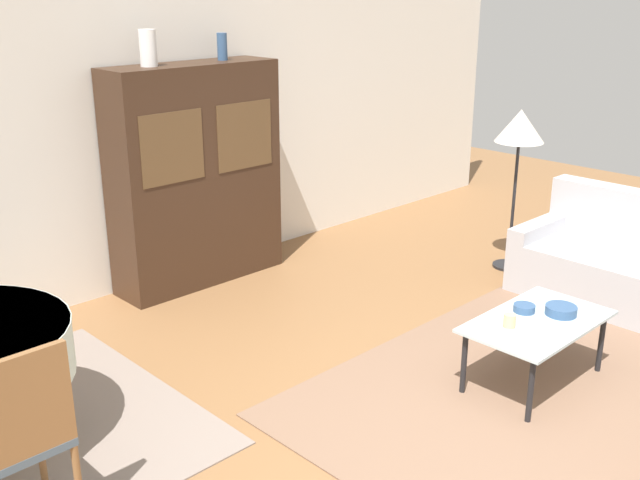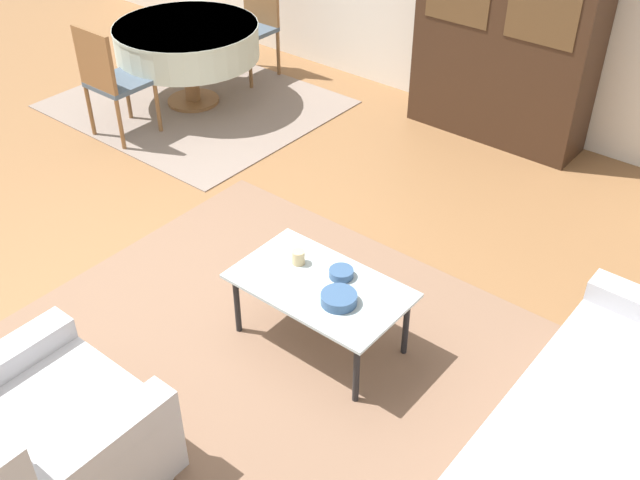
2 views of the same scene
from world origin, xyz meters
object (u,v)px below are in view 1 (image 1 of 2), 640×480
(bowl, at_px, (561,310))
(bowl_small, at_px, (524,308))
(coffee_table, at_px, (537,326))
(display_cabinet, at_px, (196,176))
(vase_tall, at_px, (148,48))
(cup, at_px, (510,321))
(vase_short, at_px, (222,47))
(dining_chair_near, at_px, (17,433))
(floor_lamp, at_px, (520,132))

(bowl, relative_size, bowl_small, 1.43)
(coffee_table, relative_size, display_cabinet, 0.54)
(vase_tall, bearing_deg, bowl, -71.31)
(cup, relative_size, bowl_small, 0.61)
(coffee_table, xyz_separation_m, vase_short, (-0.15, 2.98, 1.56))
(display_cabinet, xyz_separation_m, vase_short, (0.33, 0.00, 1.04))
(bowl_small, bearing_deg, bowl, -55.57)
(coffee_table, distance_m, dining_chair_near, 3.09)
(dining_chair_near, height_order, vase_tall, vase_tall)
(bowl, bearing_deg, dining_chair_near, 163.28)
(display_cabinet, height_order, cup, display_cabinet)
(coffee_table, height_order, display_cabinet, display_cabinet)
(floor_lamp, xyz_separation_m, bowl_small, (-1.65, -1.13, -0.77))
(vase_short, bearing_deg, floor_lamp, -42.92)
(bowl_small, height_order, vase_tall, vase_tall)
(coffee_table, xyz_separation_m, dining_chair_near, (-2.95, 0.88, 0.16))
(floor_lamp, bearing_deg, bowl, -139.16)
(dining_chair_near, relative_size, vase_short, 4.43)
(cup, bearing_deg, vase_tall, 102.22)
(coffee_table, xyz_separation_m, bowl, (0.18, -0.06, 0.07))
(dining_chair_near, bearing_deg, bowl_small, -14.07)
(vase_tall, bearing_deg, bowl_small, -72.50)
(coffee_table, height_order, floor_lamp, floor_lamp)
(bowl_small, bearing_deg, coffee_table, -110.98)
(coffee_table, distance_m, display_cabinet, 3.06)
(coffee_table, height_order, vase_tall, vase_tall)
(coffee_table, xyz_separation_m, display_cabinet, (-0.48, 2.98, 0.53))
(coffee_table, distance_m, bowl, 0.20)
(dining_chair_near, bearing_deg, vase_tall, 44.90)
(dining_chair_near, distance_m, floor_lamp, 4.72)
(bowl, xyz_separation_m, vase_short, (-0.33, 3.04, 1.49))
(dining_chair_near, bearing_deg, vase_short, 36.79)
(bowl_small, bearing_deg, cup, -167.62)
(coffee_table, relative_size, dining_chair_near, 1.02)
(bowl_small, bearing_deg, vase_tall, 107.50)
(floor_lamp, distance_m, bowl_small, 2.15)
(display_cabinet, height_order, bowl, display_cabinet)
(display_cabinet, height_order, dining_chair_near, display_cabinet)
(vase_tall, bearing_deg, floor_lamp, -34.01)
(floor_lamp, height_order, cup, floor_lamp)
(display_cabinet, height_order, vase_short, vase_short)
(floor_lamp, height_order, bowl_small, floor_lamp)
(bowl, height_order, bowl_small, bowl)
(vase_short, bearing_deg, vase_tall, 180.00)
(dining_chair_near, bearing_deg, display_cabinet, 40.24)
(dining_chair_near, height_order, bowl, dining_chair_near)
(floor_lamp, distance_m, vase_tall, 3.17)
(cup, xyz_separation_m, bowl, (0.40, -0.13, -0.01))
(bowl, height_order, vase_tall, vase_tall)
(bowl_small, bearing_deg, vase_short, 93.99)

